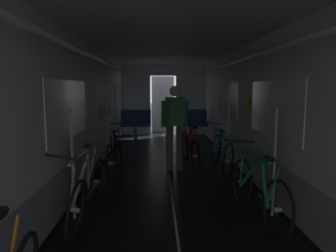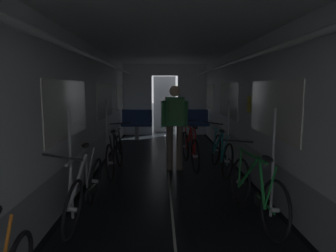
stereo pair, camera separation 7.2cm
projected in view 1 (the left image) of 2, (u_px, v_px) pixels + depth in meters
The scene contains 9 objects.
train_car_shell at pixel (170, 85), 5.22m from camera, with size 3.14×12.34×2.57m.
bench_seat_far_left at pixel (136, 122), 9.76m from camera, with size 0.98×0.51×0.95m.
bench_seat_far_right at pixel (192, 121), 9.83m from camera, with size 0.98×0.51×0.95m.
bicycle_teal at pixel (221, 153), 6.02m from camera, with size 0.44×1.69×0.96m.
bicycle_green at pixel (257, 190), 3.82m from camera, with size 0.47×1.69×0.95m.
bicycle_silver at pixel (87, 190), 3.84m from camera, with size 0.44×1.69×0.96m.
bicycle_black at pixel (115, 154), 5.88m from camera, with size 0.44×1.69×0.95m.
person_cyclist_aisle at pixel (175, 120), 6.04m from camera, with size 0.54×0.39×1.69m.
bicycle_red_in_aisle at pixel (190, 149), 6.40m from camera, with size 0.44×1.69×0.94m.
Camera 1 is at (-0.22, -1.66, 1.66)m, focal length 32.88 mm.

